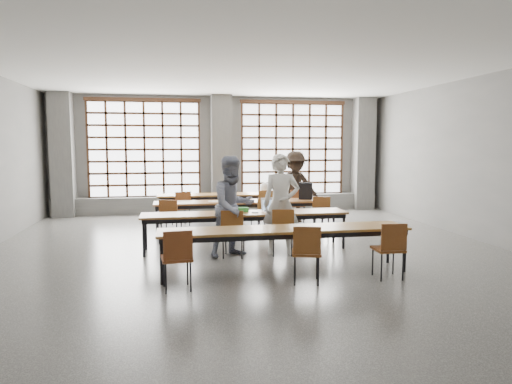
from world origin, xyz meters
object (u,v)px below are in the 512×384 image
(chair_back_right, at_px, (296,202))
(laptop_back, at_px, (280,190))
(chair_front_left, at_px, (233,229))
(plastic_bag, at_px, (265,188))
(mouse, at_px, (293,210))
(desk_row_b, at_px, (240,204))
(chair_mid_left, at_px, (170,215))
(chair_near_right, at_px, (390,245))
(laptop_front, at_px, (271,208))
(chair_mid_right, at_px, (321,211))
(chair_near_left, at_px, (177,254))
(chair_near_mid, at_px, (307,248))
(backpack, at_px, (306,191))
(desk_row_c, at_px, (245,216))
(red_pouch, at_px, (177,255))
(green_box, at_px, (242,210))
(desk_row_d, at_px, (285,232))
(student_back, at_px, (295,187))
(student_female, at_px, (233,206))
(chair_back_mid, at_px, (266,203))
(student_male, at_px, (281,204))
(phone, at_px, (255,213))
(chair_back_left, at_px, (182,205))
(desk_row_a, at_px, (233,196))
(chair_mid_centre, at_px, (263,212))
(chair_front_right, at_px, (282,227))

(chair_back_right, xyz_separation_m, laptop_back, (-0.26, 0.74, 0.25))
(chair_front_left, xyz_separation_m, plastic_bag, (1.41, 4.10, 0.34))
(mouse, bearing_deg, desk_row_b, 113.13)
(chair_mid_left, bearing_deg, mouse, -26.70)
(chair_near_right, bearing_deg, laptop_front, 117.98)
(chair_mid_right, xyz_separation_m, plastic_bag, (-0.85, 2.28, 0.34))
(chair_mid_right, height_order, chair_near_left, same)
(laptop_front, bearing_deg, chair_near_mid, -89.88)
(mouse, distance_m, backpack, 2.06)
(chair_back_right, height_order, chair_mid_left, same)
(desk_row_c, height_order, chair_near_left, chair_near_left)
(desk_row_b, height_order, red_pouch, desk_row_b)
(desk_row_c, relative_size, green_box, 16.00)
(desk_row_d, bearing_deg, green_box, 102.80)
(desk_row_d, distance_m, student_back, 4.89)
(desk_row_c, xyz_separation_m, desk_row_d, (0.37, -1.75, 0.00))
(chair_near_left, xyz_separation_m, student_female, (1.03, 1.88, 0.39))
(desk_row_b, distance_m, chair_back_mid, 1.28)
(desk_row_c, relative_size, laptop_back, 10.34)
(desk_row_b, height_order, backpack, backpack)
(student_male, bearing_deg, chair_near_right, -48.03)
(student_back, bearing_deg, phone, -117.90)
(student_male, bearing_deg, backpack, 71.85)
(chair_back_left, bearing_deg, green_box, -67.31)
(chair_front_left, bearing_deg, plastic_bag, 71.04)
(chair_back_right, height_order, chair_near_left, same)
(desk_row_c, height_order, chair_back_left, chair_back_left)
(desk_row_a, xyz_separation_m, plastic_bag, (0.90, 0.05, 0.21))
(desk_row_a, xyz_separation_m, chair_back_left, (-1.38, -0.63, -0.13))
(chair_mid_right, distance_m, chair_near_right, 3.57)
(laptop_front, bearing_deg, desk_row_a, 96.06)
(chair_near_left, bearing_deg, chair_mid_right, 47.51)
(backpack, bearing_deg, desk_row_d, -93.01)
(student_female, xyz_separation_m, phone, (0.48, 0.40, -0.19))
(desk_row_a, bearing_deg, chair_near_left, -104.64)
(backpack, relative_size, plastic_bag, 1.40)
(desk_row_b, bearing_deg, chair_back_left, 144.02)
(student_back, bearing_deg, green_box, -122.77)
(laptop_back, xyz_separation_m, plastic_bag, (-0.44, -0.06, 0.08))
(chair_back_mid, relative_size, chair_mid_right, 1.00)
(desk_row_b, height_order, chair_back_mid, chair_back_mid)
(chair_mid_centre, height_order, student_male, student_male)
(chair_front_left, bearing_deg, chair_back_right, 58.32)
(chair_front_right, relative_size, student_female, 0.48)
(student_back, bearing_deg, mouse, -105.79)
(chair_front_left, bearing_deg, chair_near_right, -38.75)
(chair_near_mid, bearing_deg, chair_near_right, -0.10)
(backpack, bearing_deg, student_male, -98.06)
(chair_mid_right, bearing_deg, chair_near_left, -132.49)
(phone, distance_m, backpack, 2.53)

